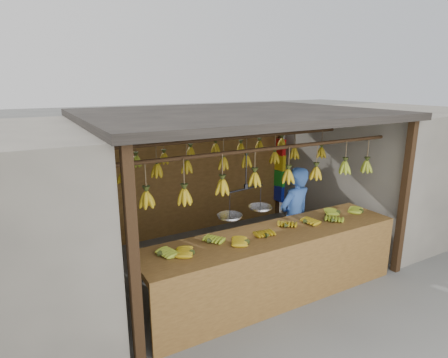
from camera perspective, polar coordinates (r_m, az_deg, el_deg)
ground at (r=6.20m, az=1.39°, el=-12.34°), size 80.00×80.00×0.00m
stall at (r=5.86m, az=-0.14°, el=6.42°), size 4.30×3.30×2.40m
neighbor_right at (r=8.16m, az=23.73°, el=1.67°), size 3.00×3.00×2.30m
counter at (r=4.95m, az=8.44°, el=-10.60°), size 3.64×0.83×0.96m
hanging_bananas at (r=5.65m, az=1.51°, el=2.41°), size 3.58×2.25×0.38m
balance_scale at (r=4.71m, az=3.30°, el=-4.54°), size 0.81×0.39×0.78m
vendor at (r=5.82m, az=10.65°, el=-5.88°), size 0.63×0.47×1.59m
bag_bundles at (r=7.95m, az=8.50°, el=1.29°), size 0.08×0.26×1.33m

